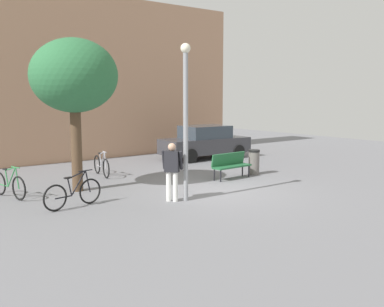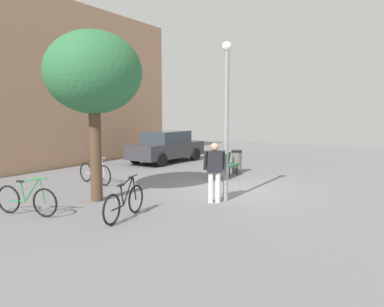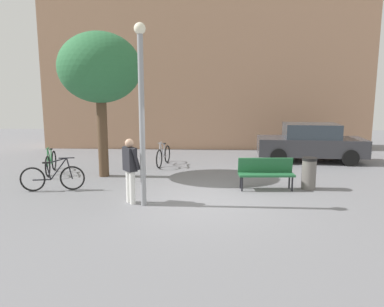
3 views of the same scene
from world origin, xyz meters
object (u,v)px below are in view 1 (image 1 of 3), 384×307
at_px(plaza_tree, 74,77).
at_px(parked_car_charcoal, 205,142).
at_px(person_by_lamppost, 172,168).
at_px(park_bench, 230,164).
at_px(bicycle_green, 9,185).
at_px(bicycle_black, 73,193).
at_px(lamppost, 186,111).
at_px(bicycle_silver, 102,166).
at_px(trash_bin, 254,162).

xyz_separation_m(plaza_tree, parked_car_charcoal, (7.69, 2.96, -2.78)).
distance_m(person_by_lamppost, park_bench, 3.99).
xyz_separation_m(bicycle_green, bicycle_black, (1.02, -2.24, 0.00)).
relative_size(bicycle_green, parked_car_charcoal, 0.41).
height_order(lamppost, parked_car_charcoal, lamppost).
height_order(plaza_tree, bicycle_silver, plaza_tree).
distance_m(lamppost, bicycle_green, 5.65).
bearing_deg(trash_bin, lamppost, -159.28).
bearing_deg(parked_car_charcoal, bicycle_silver, -169.71).
bearing_deg(person_by_lamppost, bicycle_green, 136.56).
xyz_separation_m(bicycle_silver, trash_bin, (4.67, -3.29, 0.09)).
xyz_separation_m(plaza_tree, bicycle_black, (-0.96, -1.87, -3.17)).
bearing_deg(lamppost, trash_bin, 20.72).
bearing_deg(lamppost, plaza_tree, 121.12).
xyz_separation_m(lamppost, plaza_tree, (-1.89, 3.13, 0.99)).
height_order(person_by_lamppost, trash_bin, person_by_lamppost).
relative_size(person_by_lamppost, plaza_tree, 0.35).
bearing_deg(parked_car_charcoal, bicycle_green, -164.96).
bearing_deg(bicycle_silver, parked_car_charcoal, 10.29).
relative_size(person_by_lamppost, park_bench, 1.03).
height_order(lamppost, plaza_tree, plaza_tree).
bearing_deg(bicycle_silver, trash_bin, -35.22).
relative_size(park_bench, bicycle_black, 0.91).
distance_m(parked_car_charcoal, trash_bin, 4.54).
relative_size(park_bench, plaza_tree, 0.34).
height_order(lamppost, bicycle_black, lamppost).
bearing_deg(trash_bin, parked_car_charcoal, 74.27).
xyz_separation_m(bicycle_green, parked_car_charcoal, (9.66, 2.60, 0.39)).
distance_m(park_bench, bicycle_silver, 4.77).
distance_m(person_by_lamppost, plaza_tree, 4.22).
height_order(bicycle_silver, parked_car_charcoal, parked_car_charcoal).
bearing_deg(parked_car_charcoal, park_bench, -119.42).
height_order(plaza_tree, trash_bin, plaza_tree).
relative_size(bicycle_green, trash_bin, 1.89).
bearing_deg(lamppost, parked_car_charcoal, 46.42).
height_order(park_bench, parked_car_charcoal, parked_car_charcoal).
distance_m(plaza_tree, trash_bin, 7.29).
bearing_deg(bicycle_black, bicycle_silver, 53.85).
bearing_deg(person_by_lamppost, park_bench, 22.34).
height_order(plaza_tree, bicycle_green, plaza_tree).
distance_m(bicycle_silver, bicycle_green, 4.07).
bearing_deg(park_bench, parked_car_charcoal, 60.58).
relative_size(plaza_tree, bicycle_green, 2.66).
height_order(park_bench, plaza_tree, plaza_tree).
bearing_deg(bicycle_green, person_by_lamppost, -43.44).
relative_size(bicycle_black, parked_car_charcoal, 0.41).
relative_size(person_by_lamppost, trash_bin, 1.78).
xyz_separation_m(park_bench, bicycle_silver, (-3.41, 3.34, -0.16)).
xyz_separation_m(lamppost, person_by_lamppost, (-0.36, 0.17, -1.59)).
xyz_separation_m(bicycle_green, trash_bin, (8.44, -1.77, 0.09)).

